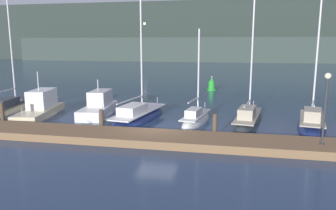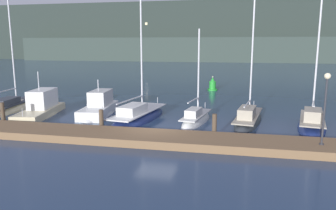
{
  "view_description": "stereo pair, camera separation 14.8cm",
  "coord_description": "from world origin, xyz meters",
  "px_view_note": "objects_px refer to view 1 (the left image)",
  "views": [
    {
      "loc": [
        4.72,
        -19.58,
        5.64
      ],
      "look_at": [
        0.0,
        3.69,
        1.2
      ],
      "focal_mm": 35.0,
      "sensor_mm": 36.0,
      "label": 1
    },
    {
      "loc": [
        4.87,
        -19.55,
        5.64
      ],
      "look_at": [
        0.0,
        3.69,
        1.2
      ],
      "focal_mm": 35.0,
      "sensor_mm": 36.0,
      "label": 2
    }
  ],
  "objects_px": {
    "sailboat_berth_2": "(12,109)",
    "sailboat_berth_5": "(138,118)",
    "motorboat_berth_4": "(99,111)",
    "channel_buoy": "(212,85)",
    "motorboat_berth_3": "(40,111)",
    "sailboat_berth_6": "(196,121)",
    "dock_lamppost": "(326,97)",
    "sailboat_berth_7": "(248,120)",
    "sailboat_berth_8": "(311,126)"
  },
  "relations": [
    {
      "from": "sailboat_berth_2",
      "to": "sailboat_berth_5",
      "type": "relative_size",
      "value": 1.2
    },
    {
      "from": "motorboat_berth_4",
      "to": "channel_buoy",
      "type": "bearing_deg",
      "value": 63.83
    },
    {
      "from": "motorboat_berth_4",
      "to": "sailboat_berth_5",
      "type": "height_order",
      "value": "sailboat_berth_5"
    },
    {
      "from": "motorboat_berth_3",
      "to": "sailboat_berth_6",
      "type": "relative_size",
      "value": 0.96
    },
    {
      "from": "motorboat_berth_4",
      "to": "channel_buoy",
      "type": "xyz_separation_m",
      "value": [
        7.94,
        16.16,
        0.3
      ]
    },
    {
      "from": "sailboat_berth_6",
      "to": "motorboat_berth_3",
      "type": "bearing_deg",
      "value": -179.31
    },
    {
      "from": "motorboat_berth_3",
      "to": "motorboat_berth_4",
      "type": "xyz_separation_m",
      "value": [
        4.51,
        1.15,
        -0.03
      ]
    },
    {
      "from": "sailboat_berth_5",
      "to": "dock_lamppost",
      "type": "xyz_separation_m",
      "value": [
        11.61,
        -5.26,
        2.85
      ]
    },
    {
      "from": "sailboat_berth_2",
      "to": "sailboat_berth_5",
      "type": "xyz_separation_m",
      "value": [
        11.84,
        -1.52,
        0.01
      ]
    },
    {
      "from": "motorboat_berth_3",
      "to": "sailboat_berth_6",
      "type": "bearing_deg",
      "value": 0.69
    },
    {
      "from": "sailboat_berth_5",
      "to": "sailboat_berth_7",
      "type": "height_order",
      "value": "sailboat_berth_5"
    },
    {
      "from": "sailboat_berth_2",
      "to": "dock_lamppost",
      "type": "bearing_deg",
      "value": -16.11
    },
    {
      "from": "sailboat_berth_5",
      "to": "sailboat_berth_8",
      "type": "distance_m",
      "value": 12.23
    },
    {
      "from": "sailboat_berth_5",
      "to": "dock_lamppost",
      "type": "height_order",
      "value": "sailboat_berth_5"
    },
    {
      "from": "motorboat_berth_3",
      "to": "sailboat_berth_6",
      "type": "distance_m",
      "value": 12.52
    },
    {
      "from": "sailboat_berth_6",
      "to": "sailboat_berth_7",
      "type": "xyz_separation_m",
      "value": [
        3.73,
        0.84,
        0.03
      ]
    },
    {
      "from": "sailboat_berth_6",
      "to": "sailboat_berth_7",
      "type": "height_order",
      "value": "sailboat_berth_7"
    },
    {
      "from": "sailboat_berth_2",
      "to": "sailboat_berth_7",
      "type": "height_order",
      "value": "sailboat_berth_2"
    },
    {
      "from": "sailboat_berth_5",
      "to": "sailboat_berth_8",
      "type": "height_order",
      "value": "sailboat_berth_5"
    },
    {
      "from": "sailboat_berth_8",
      "to": "sailboat_berth_7",
      "type": "bearing_deg",
      "value": 166.51
    },
    {
      "from": "sailboat_berth_6",
      "to": "channel_buoy",
      "type": "distance_m",
      "value": 17.17
    },
    {
      "from": "motorboat_berth_3",
      "to": "sailboat_berth_8",
      "type": "xyz_separation_m",
      "value": [
        20.42,
        -0.01,
        -0.17
      ]
    },
    {
      "from": "sailboat_berth_2",
      "to": "motorboat_berth_4",
      "type": "relative_size",
      "value": 2.14
    },
    {
      "from": "motorboat_berth_4",
      "to": "sailboat_berth_5",
      "type": "distance_m",
      "value": 3.88
    },
    {
      "from": "sailboat_berth_2",
      "to": "sailboat_berth_5",
      "type": "distance_m",
      "value": 11.94
    },
    {
      "from": "sailboat_berth_8",
      "to": "sailboat_berth_5",
      "type": "bearing_deg",
      "value": -179.72
    },
    {
      "from": "dock_lamppost",
      "to": "motorboat_berth_4",
      "type": "bearing_deg",
      "value": 157.04
    },
    {
      "from": "sailboat_berth_8",
      "to": "dock_lamppost",
      "type": "distance_m",
      "value": 6.04
    },
    {
      "from": "sailboat_berth_2",
      "to": "sailboat_berth_6",
      "type": "height_order",
      "value": "sailboat_berth_2"
    },
    {
      "from": "sailboat_berth_6",
      "to": "sailboat_berth_8",
      "type": "height_order",
      "value": "sailboat_berth_8"
    },
    {
      "from": "sailboat_berth_2",
      "to": "sailboat_berth_6",
      "type": "xyz_separation_m",
      "value": [
        16.17,
        -1.3,
        -0.02
      ]
    },
    {
      "from": "sailboat_berth_2",
      "to": "dock_lamppost",
      "type": "relative_size",
      "value": 3.52
    },
    {
      "from": "motorboat_berth_4",
      "to": "sailboat_berth_7",
      "type": "bearing_deg",
      "value": -0.78
    },
    {
      "from": "motorboat_berth_3",
      "to": "channel_buoy",
      "type": "relative_size",
      "value": 4.09
    },
    {
      "from": "dock_lamppost",
      "to": "sailboat_berth_6",
      "type": "bearing_deg",
      "value": 143.04
    },
    {
      "from": "sailboat_berth_6",
      "to": "sailboat_berth_7",
      "type": "relative_size",
      "value": 0.7
    },
    {
      "from": "motorboat_berth_3",
      "to": "motorboat_berth_4",
      "type": "height_order",
      "value": "motorboat_berth_3"
    },
    {
      "from": "sailboat_berth_2",
      "to": "sailboat_berth_5",
      "type": "bearing_deg",
      "value": -7.3
    },
    {
      "from": "motorboat_berth_3",
      "to": "dock_lamppost",
      "type": "bearing_deg",
      "value": -15.06
    },
    {
      "from": "motorboat_berth_4",
      "to": "channel_buoy",
      "type": "relative_size",
      "value": 3.56
    },
    {
      "from": "sailboat_berth_5",
      "to": "motorboat_berth_3",
      "type": "bearing_deg",
      "value": 179.51
    },
    {
      "from": "sailboat_berth_5",
      "to": "channel_buoy",
      "type": "xyz_separation_m",
      "value": [
        4.26,
        17.38,
        0.49
      ]
    },
    {
      "from": "sailboat_berth_2",
      "to": "sailboat_berth_7",
      "type": "xyz_separation_m",
      "value": [
        19.91,
        -0.46,
        0.01
      ]
    },
    {
      "from": "motorboat_berth_3",
      "to": "sailboat_berth_7",
      "type": "distance_m",
      "value": 16.28
    },
    {
      "from": "sailboat_berth_8",
      "to": "dock_lamppost",
      "type": "relative_size",
      "value": 2.71
    },
    {
      "from": "dock_lamppost",
      "to": "sailboat_berth_7",
      "type": "bearing_deg",
      "value": 119.3
    },
    {
      "from": "sailboat_berth_8",
      "to": "channel_buoy",
      "type": "bearing_deg",
      "value": 114.71
    },
    {
      "from": "motorboat_berth_3",
      "to": "dock_lamppost",
      "type": "relative_size",
      "value": 1.89
    },
    {
      "from": "motorboat_berth_3",
      "to": "sailboat_berth_8",
      "type": "distance_m",
      "value": 20.42
    },
    {
      "from": "motorboat_berth_4",
      "to": "sailboat_berth_6",
      "type": "distance_m",
      "value": 8.07
    }
  ]
}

